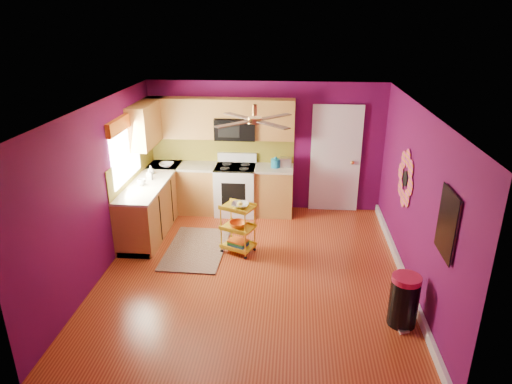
{
  "coord_description": "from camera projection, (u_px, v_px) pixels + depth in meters",
  "views": [
    {
      "loc": [
        0.55,
        -6.0,
        3.66
      ],
      "look_at": [
        -0.0,
        0.4,
        1.14
      ],
      "focal_mm": 32.0,
      "sensor_mm": 36.0,
      "label": 1
    }
  ],
  "objects": [
    {
      "name": "ground",
      "position": [
        254.0,
        271.0,
        6.95
      ],
      "size": [
        5.0,
        5.0,
        0.0
      ],
      "primitive_type": "plane",
      "color": "maroon",
      "rests_on": "ground"
    },
    {
      "name": "upper_cabinetry",
      "position": [
        197.0,
        121.0,
        8.4
      ],
      "size": [
        2.8,
        2.3,
        1.26
      ],
      "color": "#956128",
      "rests_on": "ground"
    },
    {
      "name": "counter_cup",
      "position": [
        142.0,
        182.0,
        7.7
      ],
      "size": [
        0.14,
        0.14,
        0.11
      ],
      "primitive_type": "imported",
      "color": "white",
      "rests_on": "lower_cabinets"
    },
    {
      "name": "electric_range",
      "position": [
        236.0,
        189.0,
        8.83
      ],
      "size": [
        0.76,
        0.66,
        1.13
      ],
      "color": "white",
      "rests_on": "ground"
    },
    {
      "name": "room_envelope",
      "position": [
        255.0,
        169.0,
        6.35
      ],
      "size": [
        4.54,
        5.04,
        2.52
      ],
      "color": "#570A43",
      "rests_on": "ground"
    },
    {
      "name": "trash_can",
      "position": [
        404.0,
        300.0,
        5.65
      ],
      "size": [
        0.46,
        0.46,
        0.69
      ],
      "color": "black",
      "rests_on": "ground"
    },
    {
      "name": "soap_bottle_b",
      "position": [
        151.0,
        170.0,
        8.23
      ],
      "size": [
        0.12,
        0.12,
        0.16
      ],
      "primitive_type": "imported",
      "color": "white",
      "rests_on": "lower_cabinets"
    },
    {
      "name": "left_window",
      "position": [
        125.0,
        139.0,
        7.46
      ],
      "size": [
        0.08,
        1.35,
        1.08
      ],
      "color": "white",
      "rests_on": "ground"
    },
    {
      "name": "lower_cabinets",
      "position": [
        191.0,
        197.0,
        8.58
      ],
      "size": [
        2.81,
        2.31,
        0.94
      ],
      "color": "#956128",
      "rests_on": "ground"
    },
    {
      "name": "toaster",
      "position": [
        286.0,
        162.0,
        8.63
      ],
      "size": [
        0.22,
        0.15,
        0.18
      ],
      "primitive_type": "cube",
      "color": "beige",
      "rests_on": "lower_cabinets"
    },
    {
      "name": "right_wall_art",
      "position": [
        422.0,
        196.0,
        5.92
      ],
      "size": [
        0.04,
        2.74,
        1.04
      ],
      "color": "black",
      "rests_on": "ground"
    },
    {
      "name": "rolling_cart",
      "position": [
        238.0,
        226.0,
        7.33
      ],
      "size": [
        0.61,
        0.54,
        0.91
      ],
      "color": "gold",
      "rests_on": "ground"
    },
    {
      "name": "panel_door",
      "position": [
        335.0,
        160.0,
        8.75
      ],
      "size": [
        0.95,
        0.11,
        2.15
      ],
      "color": "white",
      "rests_on": "ground"
    },
    {
      "name": "counter_dish",
      "position": [
        167.0,
        165.0,
        8.67
      ],
      "size": [
        0.26,
        0.26,
        0.06
      ],
      "primitive_type": "imported",
      "color": "white",
      "rests_on": "lower_cabinets"
    },
    {
      "name": "teal_kettle",
      "position": [
        276.0,
        163.0,
        8.59
      ],
      "size": [
        0.18,
        0.18,
        0.21
      ],
      "color": "#136F95",
      "rests_on": "lower_cabinets"
    },
    {
      "name": "soap_bottle_a",
      "position": [
        149.0,
        174.0,
        7.96
      ],
      "size": [
        0.09,
        0.09,
        0.2
      ],
      "primitive_type": "imported",
      "color": "#EA3F72",
      "rests_on": "lower_cabinets"
    },
    {
      "name": "shag_rug",
      "position": [
        196.0,
        249.0,
        7.57
      ],
      "size": [
        0.96,
        1.54,
        0.02
      ],
      "primitive_type": "cube",
      "rotation": [
        0.0,
        0.0,
        -0.02
      ],
      "color": "black",
      "rests_on": "ground"
    },
    {
      "name": "ceiling_fan",
      "position": [
        255.0,
        120.0,
        6.29
      ],
      "size": [
        1.01,
        1.01,
        0.26
      ],
      "color": "#BF8C3F",
      "rests_on": "ground"
    }
  ]
}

